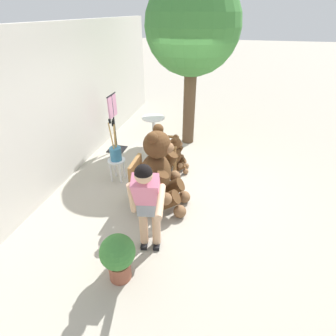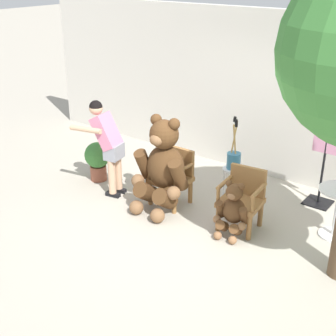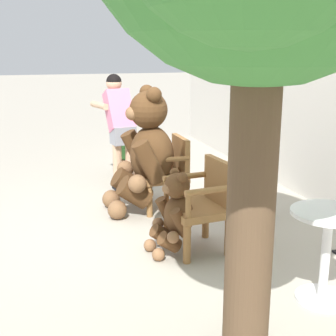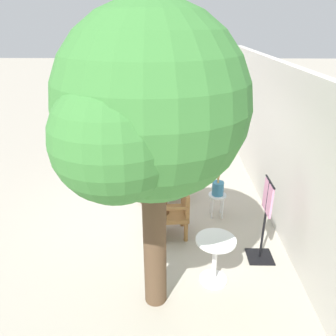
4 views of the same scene
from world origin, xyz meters
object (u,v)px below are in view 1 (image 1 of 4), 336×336
white_stool (117,164)px  brush_bucket (115,151)px  clothing_display_stand (114,122)px  round_side_table (154,128)px  patio_tree (196,29)px  potted_plant (118,256)px  wooden_chair_left (146,182)px  person_visitor (147,200)px  teddy_bear_small (177,154)px  wooden_chair_right (163,150)px  teddy_bear_large (160,171)px

white_stool → brush_bucket: (-0.00, -0.00, 0.29)m
white_stool → clothing_display_stand: size_ratio=0.34×
round_side_table → patio_tree: (0.45, -0.87, 2.16)m
brush_bucket → potted_plant: bearing=-156.8°
potted_plant → wooden_chair_left: bearing=4.5°
wooden_chair_left → brush_bucket: (0.61, 0.79, 0.18)m
brush_bucket → round_side_table: size_ratio=1.18×
white_stool → patio_tree: bearing=-27.0°
person_visitor → white_stool: bearing=35.4°
wooden_chair_left → teddy_bear_small: (1.22, -0.28, -0.07)m
round_side_table → patio_tree: patio_tree is taller
potted_plant → clothing_display_stand: (3.35, 1.46, 0.32)m
wooden_chair_right → round_side_table: 1.27m
round_side_table → teddy_bear_small: bearing=-144.1°
teddy_bear_large → round_side_table: (2.36, 0.80, -0.27)m
teddy_bear_small → potted_plant: 2.74m
person_visitor → brush_bucket: size_ratio=1.81×
white_stool → clothing_display_stand: (1.23, 0.55, 0.36)m
teddy_bear_large → brush_bucket: bearing=59.7°
teddy_bear_small → round_side_table: (1.14, 0.83, 0.06)m
person_visitor → white_stool: size_ratio=3.33×
patio_tree → wooden_chair_left: bearing=173.3°
wooden_chair_left → clothing_display_stand: clothing_display_stand is taller
wooden_chair_left → teddy_bear_large: size_ratio=0.59×
person_visitor → brush_bucket: person_visitor is taller
white_stool → clothing_display_stand: bearing=24.1°
teddy_bear_large → round_side_table: bearing=18.7°
teddy_bear_large → teddy_bear_small: size_ratio=1.83×
brush_bucket → potted_plant: size_ratio=1.25×
white_stool → clothing_display_stand: clothing_display_stand is taller
teddy_bear_large → white_stool: (0.61, 1.05, -0.36)m
round_side_table → potted_plant: round_side_table is taller
teddy_bear_small → clothing_display_stand: 1.77m
brush_bucket → white_stool: bearing=74.8°
round_side_table → clothing_display_stand: 0.99m
teddy_bear_large → patio_tree: size_ratio=0.40×
wooden_chair_right → brush_bucket: bearing=127.2°
person_visitor → clothing_display_stand: bearing=30.9°
wooden_chair_right → clothing_display_stand: bearing=64.8°
white_stool → round_side_table: size_ratio=0.64×
person_visitor → potted_plant: bearing=154.2°
teddy_bear_small → person_visitor: 2.29m
teddy_bear_large → clothing_display_stand: teddy_bear_large is taller
wooden_chair_left → teddy_bear_small: wooden_chair_left is taller
round_side_table → clothing_display_stand: bearing=123.1°
white_stool → brush_bucket: bearing=-105.2°
wooden_chair_left → round_side_table: 2.42m
potted_plant → round_side_table: bearing=9.7°
round_side_table → potted_plant: bearing=-170.3°
teddy_bear_small → patio_tree: 2.73m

